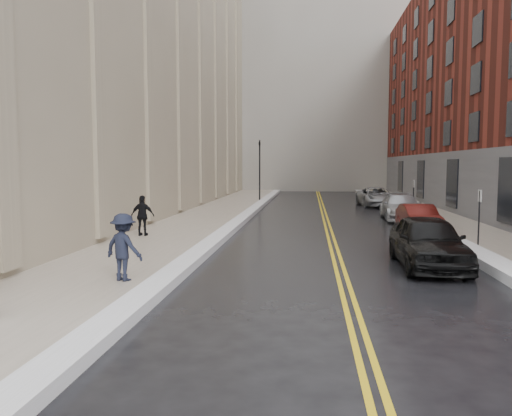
% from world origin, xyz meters
% --- Properties ---
extents(ground, '(160.00, 160.00, 0.00)m').
position_xyz_m(ground, '(0.00, 0.00, 0.00)').
color(ground, black).
rests_on(ground, ground).
extents(sidewalk_left, '(4.00, 64.00, 0.15)m').
position_xyz_m(sidewalk_left, '(-4.50, 16.00, 0.07)').
color(sidewalk_left, gray).
rests_on(sidewalk_left, ground).
extents(sidewalk_right, '(3.00, 64.00, 0.15)m').
position_xyz_m(sidewalk_right, '(9.00, 16.00, 0.07)').
color(sidewalk_right, gray).
rests_on(sidewalk_right, ground).
extents(lane_stripe_a, '(0.12, 64.00, 0.01)m').
position_xyz_m(lane_stripe_a, '(2.38, 16.00, 0.00)').
color(lane_stripe_a, gold).
rests_on(lane_stripe_a, ground).
extents(lane_stripe_b, '(0.12, 64.00, 0.01)m').
position_xyz_m(lane_stripe_b, '(2.62, 16.00, 0.00)').
color(lane_stripe_b, gold).
rests_on(lane_stripe_b, ground).
extents(snow_ridge_left, '(0.70, 60.80, 0.26)m').
position_xyz_m(snow_ridge_left, '(-2.20, 16.00, 0.13)').
color(snow_ridge_left, white).
rests_on(snow_ridge_left, ground).
extents(snow_ridge_right, '(0.85, 60.80, 0.30)m').
position_xyz_m(snow_ridge_right, '(7.15, 16.00, 0.15)').
color(snow_ridge_right, white).
rests_on(snow_ridge_right, ground).
extents(tower_far_right, '(22.00, 18.00, 44.00)m').
position_xyz_m(tower_far_right, '(14.00, 66.00, 22.00)').
color(tower_far_right, slate).
rests_on(tower_far_right, ground).
extents(tower_far_left, '(22.00, 18.00, 60.00)m').
position_xyz_m(tower_far_left, '(-12.00, 72.00, 30.00)').
color(tower_far_left, slate).
rests_on(tower_far_left, ground).
extents(traffic_signal, '(0.18, 0.15, 5.20)m').
position_xyz_m(traffic_signal, '(-2.60, 30.00, 3.08)').
color(traffic_signal, black).
rests_on(traffic_signal, ground).
extents(parking_sign_near, '(0.06, 0.35, 2.23)m').
position_xyz_m(parking_sign_near, '(7.90, 8.00, 1.36)').
color(parking_sign_near, black).
rests_on(parking_sign_near, ground).
extents(parking_sign_far, '(0.06, 0.35, 2.23)m').
position_xyz_m(parking_sign_far, '(7.90, 20.00, 1.36)').
color(parking_sign_far, black).
rests_on(parking_sign_far, ground).
extents(car_black, '(1.92, 4.73, 1.61)m').
position_xyz_m(car_black, '(5.20, 4.26, 0.80)').
color(car_black, black).
rests_on(car_black, ground).
extents(car_maroon, '(1.55, 4.04, 1.31)m').
position_xyz_m(car_maroon, '(6.65, 12.42, 0.66)').
color(car_maroon, '#4F120E').
rests_on(car_maroon, ground).
extents(car_silver_near, '(2.19, 5.15, 1.48)m').
position_xyz_m(car_silver_near, '(6.80, 17.88, 0.74)').
color(car_silver_near, '#A7AAAF').
rests_on(car_silver_near, ground).
extents(car_silver_far, '(2.84, 5.40, 1.45)m').
position_xyz_m(car_silver_far, '(6.63, 27.21, 0.73)').
color(car_silver_far, '#919498').
rests_on(car_silver_far, ground).
extents(pedestrian_b, '(1.29, 1.02, 1.76)m').
position_xyz_m(pedestrian_b, '(-3.23, 0.95, 1.03)').
color(pedestrian_b, black).
rests_on(pedestrian_b, sidewalk_left).
extents(pedestrian_c, '(1.01, 0.43, 1.72)m').
position_xyz_m(pedestrian_c, '(-5.48, 8.99, 1.01)').
color(pedestrian_c, black).
rests_on(pedestrian_c, sidewalk_left).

